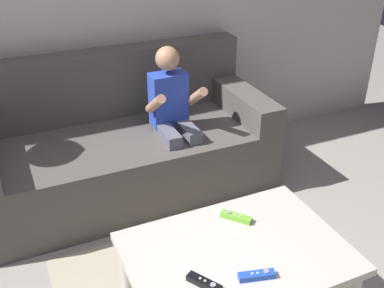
{
  "coord_description": "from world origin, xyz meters",
  "views": [
    {
      "loc": [
        -0.68,
        -1.05,
        1.72
      ],
      "look_at": [
        0.15,
        0.81,
        0.59
      ],
      "focal_mm": 42.81,
      "sensor_mm": 36.0,
      "label": 1
    }
  ],
  "objects_px": {
    "game_remote_blue_far_corner": "(257,276)",
    "person_seated_on_couch": "(174,116)",
    "coffee_table": "(236,263)",
    "game_remote_black_near_edge": "(204,283)",
    "couch": "(123,148)",
    "game_remote_lime_center": "(236,217)"
  },
  "relations": [
    {
      "from": "coffee_table",
      "to": "game_remote_lime_center",
      "type": "xyz_separation_m",
      "value": [
        0.09,
        0.18,
        0.08
      ]
    },
    {
      "from": "person_seated_on_couch",
      "to": "game_remote_blue_far_corner",
      "type": "distance_m",
      "value": 1.28
    },
    {
      "from": "couch",
      "to": "game_remote_black_near_edge",
      "type": "relative_size",
      "value": 13.09
    },
    {
      "from": "game_remote_lime_center",
      "to": "game_remote_black_near_edge",
      "type": "bearing_deg",
      "value": -135.14
    },
    {
      "from": "game_remote_lime_center",
      "to": "game_remote_blue_far_corner",
      "type": "relative_size",
      "value": 0.9
    },
    {
      "from": "coffee_table",
      "to": "game_remote_black_near_edge",
      "type": "bearing_deg",
      "value": -149.96
    },
    {
      "from": "game_remote_black_near_edge",
      "to": "game_remote_lime_center",
      "type": "xyz_separation_m",
      "value": [
        0.3,
        0.3,
        0.0
      ]
    },
    {
      "from": "game_remote_blue_far_corner",
      "to": "person_seated_on_couch",
      "type": "bearing_deg",
      "value": 81.94
    },
    {
      "from": "coffee_table",
      "to": "game_remote_black_near_edge",
      "type": "relative_size",
      "value": 6.43
    },
    {
      "from": "couch",
      "to": "game_remote_black_near_edge",
      "type": "distance_m",
      "value": 1.41
    },
    {
      "from": "coffee_table",
      "to": "person_seated_on_couch",
      "type": "bearing_deg",
      "value": 81.15
    },
    {
      "from": "couch",
      "to": "person_seated_on_couch",
      "type": "relative_size",
      "value": 1.92
    },
    {
      "from": "coffee_table",
      "to": "game_remote_blue_far_corner",
      "type": "distance_m",
      "value": 0.18
    },
    {
      "from": "coffee_table",
      "to": "game_remote_lime_center",
      "type": "height_order",
      "value": "game_remote_lime_center"
    },
    {
      "from": "game_remote_black_near_edge",
      "to": "person_seated_on_couch",
      "type": "bearing_deg",
      "value": 72.84
    },
    {
      "from": "couch",
      "to": "coffee_table",
      "type": "bearing_deg",
      "value": -84.92
    },
    {
      "from": "coffee_table",
      "to": "couch",
      "type": "bearing_deg",
      "value": 95.08
    },
    {
      "from": "couch",
      "to": "game_remote_lime_center",
      "type": "bearing_deg",
      "value": -79.38
    },
    {
      "from": "coffee_table",
      "to": "game_remote_blue_far_corner",
      "type": "relative_size",
      "value": 6.14
    },
    {
      "from": "coffee_table",
      "to": "game_remote_blue_far_corner",
      "type": "xyz_separation_m",
      "value": [
        -0.01,
        -0.16,
        0.08
      ]
    },
    {
      "from": "coffee_table",
      "to": "game_remote_lime_center",
      "type": "distance_m",
      "value": 0.22
    },
    {
      "from": "couch",
      "to": "game_remote_lime_center",
      "type": "xyz_separation_m",
      "value": [
        0.21,
        -1.1,
        0.16
      ]
    }
  ]
}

